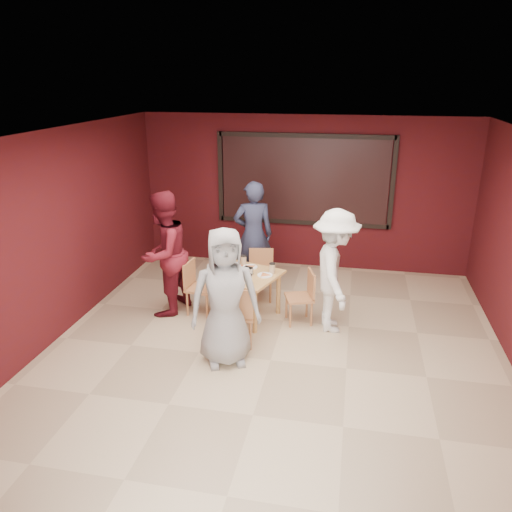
% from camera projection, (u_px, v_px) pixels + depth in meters
% --- Properties ---
extents(floor, '(7.00, 7.00, 0.00)m').
position_uv_depth(floor, '(271.00, 360.00, 6.40)').
color(floor, '#CDB58E').
rests_on(floor, ground).
extents(window_blinds, '(3.00, 0.02, 1.50)m').
position_uv_depth(window_blinds, '(304.00, 180.00, 9.01)').
color(window_blinds, black).
extents(dining_table, '(1.12, 1.12, 0.85)m').
position_uv_depth(dining_table, '(246.00, 279.00, 7.33)').
color(dining_table, '#DDA95A').
rests_on(dining_table, floor).
extents(chair_front, '(0.50, 0.50, 0.87)m').
position_uv_depth(chair_front, '(237.00, 313.00, 6.57)').
color(chair_front, '#C0774A').
rests_on(chair_front, floor).
extents(chair_back, '(0.45, 0.45, 0.81)m').
position_uv_depth(chair_back, '(261.00, 271.00, 8.06)').
color(chair_back, '#C0774A').
rests_on(chair_back, floor).
extents(chair_left, '(0.43, 0.43, 0.82)m').
position_uv_depth(chair_left, '(196.00, 284.00, 7.55)').
color(chair_left, '#C0774A').
rests_on(chair_left, floor).
extents(chair_right, '(0.48, 0.48, 0.79)m').
position_uv_depth(chair_right, '(304.00, 294.00, 7.25)').
color(chair_right, '#C0774A').
rests_on(chair_right, floor).
extents(diner_front, '(1.01, 0.84, 1.77)m').
position_uv_depth(diner_front, '(225.00, 297.00, 6.10)').
color(diner_front, '#9B9B9B').
rests_on(diner_front, floor).
extents(diner_back, '(0.77, 0.62, 1.83)m').
position_uv_depth(diner_back, '(253.00, 235.00, 8.38)').
color(diner_back, '#2E3553').
rests_on(diner_back, floor).
extents(diner_left, '(0.92, 1.06, 1.88)m').
position_uv_depth(diner_left, '(164.00, 254.00, 7.41)').
color(diner_left, maroon).
rests_on(diner_left, floor).
extents(diner_right, '(0.85, 1.24, 1.76)m').
position_uv_depth(diner_right, '(335.00, 271.00, 6.91)').
color(diner_right, white).
rests_on(diner_right, floor).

